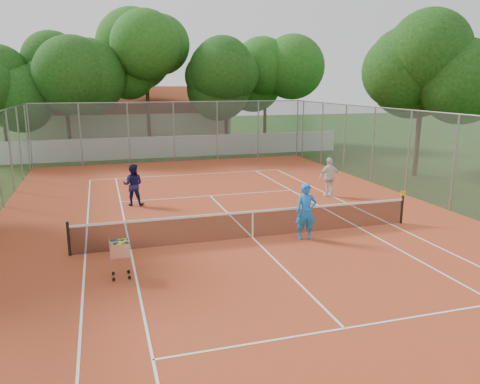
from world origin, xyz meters
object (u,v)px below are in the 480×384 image
object	(u,v)px
tennis_net	(253,224)
player_near	(306,212)
clubhouse	(131,118)
player_far_left	(133,185)
player_far_right	(329,177)
ball_hopper	(120,258)

from	to	relation	value
tennis_net	player_near	world-z (taller)	player_near
clubhouse	player_far_left	world-z (taller)	clubhouse
tennis_net	player_far_right	xyz separation A→B (m)	(5.33, 4.75, 0.43)
clubhouse	player_far_left	bearing A→B (deg)	-93.87
clubhouse	player_far_right	world-z (taller)	clubhouse
clubhouse	player_far_left	distance (m)	23.39
player_near	player_far_left	world-z (taller)	player_near
player_near	ball_hopper	bearing A→B (deg)	-154.03
player_far_right	tennis_net	bearing A→B (deg)	36.46
ball_hopper	player_near	bearing A→B (deg)	32.56
tennis_net	player_far_left	world-z (taller)	player_far_left
tennis_net	player_near	distance (m)	1.86
clubhouse	player_far_left	xyz separation A→B (m)	(-1.58, -23.31, -1.27)
clubhouse	player_near	size ratio (longest dim) A/B	8.52
player_far_left	player_far_right	xyz separation A→B (m)	(8.91, -0.95, 0.01)
clubhouse	ball_hopper	distance (m)	31.34
player_near	player_far_right	world-z (taller)	player_near
player_far_left	clubhouse	bearing A→B (deg)	-78.78
tennis_net	player_far_left	distance (m)	6.74
tennis_net	player_near	xyz separation A→B (m)	(1.68, -0.65, 0.47)
ball_hopper	tennis_net	bearing A→B (deg)	44.55
clubhouse	ball_hopper	world-z (taller)	clubhouse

